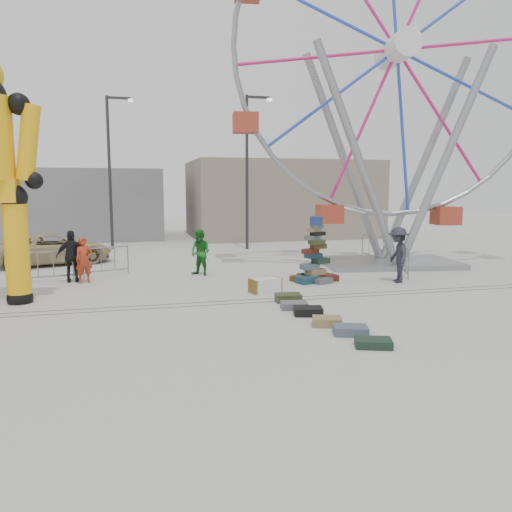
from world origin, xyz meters
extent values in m
plane|color=#9E9E99|center=(0.00, 0.00, 0.00)|extent=(90.00, 90.00, 0.00)
cube|color=#47443F|center=(0.00, 0.60, 0.00)|extent=(40.00, 0.04, 0.01)
cube|color=#47443F|center=(0.00, 1.00, 0.00)|extent=(40.00, 0.04, 0.01)
cube|color=gray|center=(7.00, 20.00, 2.50)|extent=(12.00, 8.00, 5.00)
cube|color=gray|center=(-6.00, 22.00, 2.20)|extent=(10.00, 8.00, 4.40)
cylinder|color=#2D2D30|center=(3.00, 13.00, 4.00)|extent=(0.16, 0.16, 8.00)
cube|color=#2D2D30|center=(3.60, 13.00, 7.90)|extent=(1.20, 0.15, 0.12)
cube|color=silver|center=(4.20, 13.00, 7.80)|extent=(0.25, 0.25, 0.12)
cylinder|color=#2D2D30|center=(-4.00, 15.00, 4.00)|extent=(0.16, 0.16, 8.00)
cube|color=#2D2D30|center=(-3.40, 15.00, 7.90)|extent=(1.20, 0.15, 0.12)
cube|color=silver|center=(-2.80, 15.00, 7.80)|extent=(0.25, 0.25, 0.12)
cube|color=#1B4351|center=(2.76, 3.00, 0.12)|extent=(0.86, 0.71, 0.24)
cube|color=#511E15|center=(3.56, 3.21, 0.11)|extent=(0.75, 0.56, 0.22)
cube|color=#4C3618|center=(2.64, 3.44, 0.10)|extent=(0.78, 0.69, 0.20)
cube|color=#364120|center=(3.44, 3.66, 0.11)|extent=(0.74, 0.58, 0.22)
cube|color=slate|center=(3.23, 2.84, 0.09)|extent=(0.75, 0.64, 0.18)
cube|color=black|center=(2.99, 3.73, 0.10)|extent=(0.67, 0.51, 0.20)
cube|color=#957D4C|center=(3.12, 3.24, 0.34)|extent=(0.76, 0.64, 0.20)
cube|color=#4C5D6C|center=(2.89, 3.20, 0.54)|extent=(0.62, 0.45, 0.18)
cube|color=#1B3123|center=(3.32, 3.27, 0.72)|extent=(0.68, 0.57, 0.18)
cube|color=#1B4351|center=(3.09, 3.37, 0.90)|extent=(0.62, 0.48, 0.17)
cube|color=#511E15|center=(2.94, 3.28, 1.06)|extent=(0.65, 0.58, 0.17)
cube|color=#4C3618|center=(3.24, 3.32, 1.23)|extent=(0.54, 0.40, 0.17)
cube|color=#364120|center=(3.13, 3.19, 1.39)|extent=(0.61, 0.51, 0.15)
cube|color=slate|center=(3.01, 3.28, 1.53)|extent=(0.50, 0.36, 0.15)
cube|color=black|center=(3.19, 3.26, 1.67)|extent=(0.55, 0.47, 0.13)
cube|color=#957D4C|center=(3.06, 3.27, 1.80)|extent=(0.49, 0.37, 0.13)
cube|color=#4C5D6C|center=(3.16, 3.22, 1.92)|extent=(0.50, 0.43, 0.11)
cylinder|color=navy|center=(3.12, 3.24, 2.12)|extent=(0.44, 0.44, 0.30)
sphere|color=black|center=(-6.18, 2.23, 0.14)|extent=(0.71, 0.71, 0.71)
cylinder|color=yellow|center=(-6.18, 2.23, 1.48)|extent=(0.65, 0.65, 2.97)
sphere|color=black|center=(-6.18, 2.23, 2.97)|extent=(0.74, 0.74, 0.74)
sphere|color=black|center=(-5.90, 2.21, 5.47)|extent=(0.59, 0.59, 0.59)
cylinder|color=yellow|center=(-5.71, 2.21, 4.45)|extent=(0.78, 0.51, 2.09)
sphere|color=black|center=(-5.62, 2.20, 3.43)|extent=(0.48, 0.48, 0.48)
cube|color=gray|center=(7.47, 5.91, 0.11)|extent=(5.87, 4.05, 0.22)
cylinder|color=gray|center=(5.61, 5.21, 4.35)|extent=(3.79, 0.90, 8.82)
cylinder|color=gray|center=(9.04, 4.67, 4.35)|extent=(3.79, 0.90, 8.82)
cylinder|color=gray|center=(5.91, 7.14, 4.35)|extent=(3.79, 0.90, 8.82)
cylinder|color=gray|center=(9.34, 6.61, 4.35)|extent=(3.79, 0.90, 8.82)
cylinder|color=white|center=(7.47, 5.91, 8.70)|extent=(1.44, 2.53, 1.09)
torus|color=gray|center=(7.47, 5.91, 8.70)|extent=(13.14, 2.24, 13.26)
cube|color=#A03522|center=(7.47, 5.91, 1.63)|extent=(1.12, 1.12, 0.76)
cube|color=silver|center=(0.94, 1.90, 0.22)|extent=(1.04, 0.76, 0.43)
cube|color=#364120|center=(1.23, 0.48, 0.12)|extent=(0.77, 0.57, 0.23)
cube|color=slate|center=(1.11, -0.37, 0.09)|extent=(0.79, 0.65, 0.19)
cube|color=black|center=(1.25, -1.10, 0.10)|extent=(0.83, 0.68, 0.21)
cube|color=#957D4C|center=(1.33, -2.15, 0.10)|extent=(0.80, 0.67, 0.21)
cube|color=#4C5D6C|center=(1.56, -2.94, 0.10)|extent=(0.87, 0.73, 0.20)
cube|color=#1B3123|center=(1.63, -3.88, 0.09)|extent=(0.85, 0.70, 0.18)
imported|color=#AF3319|center=(-4.64, 4.97, 0.79)|extent=(0.67, 0.55, 1.58)
imported|color=#19671E|center=(-0.57, 5.49, 0.85)|extent=(1.04, 1.05, 1.71)
imported|color=black|center=(-5.04, 5.20, 0.90)|extent=(1.07, 0.49, 1.79)
imported|color=#22242E|center=(5.81, 2.41, 0.96)|extent=(0.96, 1.36, 1.91)
imported|color=tan|center=(-6.28, 9.80, 0.67)|extent=(5.24, 3.63, 1.33)
camera|label=1|loc=(-3.14, -12.81, 3.22)|focal=35.00mm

